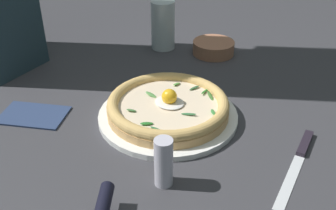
{
  "coord_description": "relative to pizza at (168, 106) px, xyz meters",
  "views": [
    {
      "loc": [
        0.43,
        -0.58,
        0.47
      ],
      "look_at": [
        -0.01,
        -0.02,
        0.03
      ],
      "focal_mm": 42.51,
      "sensor_mm": 36.0,
      "label": 1
    }
  ],
  "objects": [
    {
      "name": "pizza",
      "position": [
        0.0,
        0.0,
        0.0
      ],
      "size": [
        0.26,
        0.26,
        0.05
      ],
      "color": "#E2AD69",
      "rests_on": "pizza_plate"
    },
    {
      "name": "table_knife",
      "position": [
        0.28,
        0.05,
        -0.03
      ],
      "size": [
        0.05,
        0.23,
        0.01
      ],
      "color": "silver",
      "rests_on": "ground"
    },
    {
      "name": "pizza_plate",
      "position": [
        -0.0,
        -0.0,
        -0.02
      ],
      "size": [
        0.3,
        0.3,
        0.01
      ],
      "primitive_type": "cylinder",
      "color": "white",
      "rests_on": "ground"
    },
    {
      "name": "ground_plane",
      "position": [
        0.01,
        0.02,
        -0.05
      ],
      "size": [
        2.4,
        2.4,
        0.03
      ],
      "primitive_type": "cube",
      "color": "#38373C",
      "rests_on": "ground"
    },
    {
      "name": "drinking_glass",
      "position": [
        -0.24,
        0.29,
        0.03
      ],
      "size": [
        0.07,
        0.07,
        0.14
      ],
      "color": "silver",
      "rests_on": "ground"
    },
    {
      "name": "pepper_shaker",
      "position": [
        0.12,
        -0.16,
        0.02
      ],
      "size": [
        0.03,
        0.03,
        0.09
      ],
      "primitive_type": "cylinder",
      "color": "silver",
      "rests_on": "ground"
    },
    {
      "name": "folded_napkin",
      "position": [
        -0.23,
        -0.17,
        -0.03
      ],
      "size": [
        0.17,
        0.14,
        0.01
      ],
      "primitive_type": "cube",
      "rotation": [
        0.0,
        0.0,
        0.49
      ],
      "color": "navy",
      "rests_on": "ground"
    },
    {
      "name": "side_bowl",
      "position": [
        -0.1,
        0.34,
        -0.01
      ],
      "size": [
        0.12,
        0.12,
        0.04
      ],
      "primitive_type": "cylinder",
      "color": "#B57455",
      "rests_on": "ground"
    }
  ]
}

